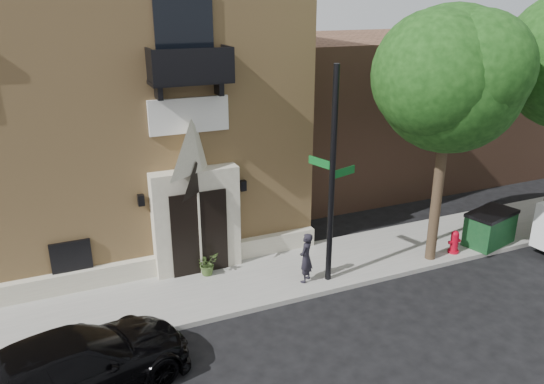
# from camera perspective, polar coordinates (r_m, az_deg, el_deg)

# --- Properties ---
(ground) EXTENTS (120.00, 120.00, 0.00)m
(ground) POSITION_cam_1_polar(r_m,az_deg,el_deg) (14.81, -0.98, -12.62)
(ground) COLOR black
(ground) RESTS_ON ground
(sidewalk) EXTENTS (42.00, 3.00, 0.15)m
(sidewalk) POSITION_cam_1_polar(r_m,az_deg,el_deg) (16.29, 0.26, -9.00)
(sidewalk) COLOR gray
(sidewalk) RESTS_ON ground
(church) EXTENTS (12.20, 11.01, 9.30)m
(church) POSITION_cam_1_polar(r_m,az_deg,el_deg) (19.82, -18.35, 9.40)
(church) COLOR tan
(church) RESTS_ON ground
(neighbour_building) EXTENTS (18.00, 8.00, 6.40)m
(neighbour_building) POSITION_cam_1_polar(r_m,az_deg,el_deg) (26.89, 15.68, 9.22)
(neighbour_building) COLOR brown
(neighbour_building) RESTS_ON ground
(street_tree_left) EXTENTS (4.97, 4.38, 7.77)m
(street_tree_left) POSITION_cam_1_polar(r_m,az_deg,el_deg) (16.14, 18.97, 11.47)
(street_tree_left) COLOR #38281C
(street_tree_left) RESTS_ON sidewalk
(black_sedan) EXTENTS (5.48, 3.34, 1.48)m
(black_sedan) POSITION_cam_1_polar(r_m,az_deg,el_deg) (12.45, -20.64, -17.21)
(black_sedan) COLOR black
(black_sedan) RESTS_ON ground
(street_sign) EXTENTS (1.17, 0.97, 6.28)m
(street_sign) POSITION_cam_1_polar(r_m,az_deg,el_deg) (14.80, 6.47, 1.50)
(street_sign) COLOR black
(street_sign) RESTS_ON sidewalk
(fire_hydrant) EXTENTS (0.44, 0.35, 0.77)m
(fire_hydrant) POSITION_cam_1_polar(r_m,az_deg,el_deg) (18.33, 19.02, -5.09)
(fire_hydrant) COLOR #AC061B
(fire_hydrant) RESTS_ON sidewalk
(dumpster) EXTENTS (1.97, 1.42, 1.16)m
(dumpster) POSITION_cam_1_polar(r_m,az_deg,el_deg) (19.32, 22.40, -3.54)
(dumpster) COLOR #103B1C
(dumpster) RESTS_ON sidewalk
(planter) EXTENTS (0.78, 0.73, 0.72)m
(planter) POSITION_cam_1_polar(r_m,az_deg,el_deg) (16.18, -6.97, -7.63)
(planter) COLOR #425C29
(planter) RESTS_ON sidewalk
(pedestrian_near) EXTENTS (0.66, 0.64, 1.53)m
(pedestrian_near) POSITION_cam_1_polar(r_m,az_deg,el_deg) (15.54, 3.67, -7.06)
(pedestrian_near) COLOR black
(pedestrian_near) RESTS_ON sidewalk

